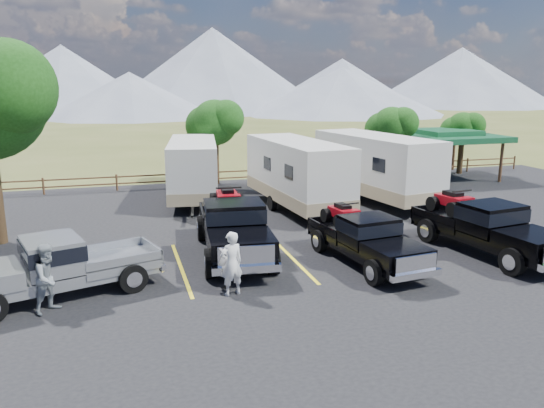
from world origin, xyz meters
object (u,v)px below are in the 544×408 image
object	(u,v)px
trailer_left	(193,170)
person_a	(231,263)
trailer_center	(297,174)
pavilion	(445,136)
pickup_silver	(59,266)
person_b	(49,278)
rig_right	(485,226)
rig_left	(233,225)
rig_center	(365,237)
trailer_right	(375,167)

from	to	relation	value
trailer_left	person_a	bearing A→B (deg)	-84.32
trailer_center	pavilion	bearing A→B (deg)	21.22
pavilion	pickup_silver	world-z (taller)	pavilion
pavilion	trailer_center	size ratio (longest dim) A/B	0.62
trailer_center	person_b	distance (m)	14.14
rig_right	person_b	bearing A→B (deg)	175.86
rig_left	trailer_center	distance (m)	7.54
rig_center	trailer_left	distance (m)	12.49
pavilion	rig_left	distance (m)	20.80
rig_left	person_b	size ratio (longest dim) A/B	3.58
rig_center	trailer_left	bearing A→B (deg)	103.89
trailer_left	pickup_silver	size ratio (longest dim) A/B	1.47
pavilion	person_a	xyz separation A→B (m)	(-17.81, -15.72, -1.77)
rig_center	rig_right	distance (m)	4.79
trailer_center	rig_left	bearing A→B (deg)	-131.68
rig_center	rig_right	bearing A→B (deg)	-9.15
trailer_left	person_b	bearing A→B (deg)	-105.25
rig_center	person_b	bearing A→B (deg)	-179.37
rig_right	trailer_left	xyz separation A→B (m)	(-9.11, 11.93, 0.65)
trailer_right	rig_left	bearing A→B (deg)	-153.41
pavilion	trailer_right	distance (m)	9.64
pickup_silver	trailer_left	bearing A→B (deg)	137.33
rig_right	person_b	xyz separation A→B (m)	(-14.94, -1.02, -0.06)
rig_left	pickup_silver	distance (m)	6.27
trailer_left	person_a	world-z (taller)	trailer_left
pavilion	rig_center	xyz separation A→B (m)	(-12.72, -14.20, -1.82)
pickup_silver	person_a	size ratio (longest dim) A/B	3.22
trailer_center	rig_center	bearing A→B (deg)	-96.69
pavilion	person_a	world-z (taller)	pavilion
person_a	rig_right	bearing A→B (deg)	171.61
trailer_left	pickup_silver	distance (m)	13.18
rig_right	trailer_right	bearing A→B (deg)	81.64
person_a	person_b	xyz separation A→B (m)	(-5.07, 0.27, -0.01)
pavilion	trailer_left	world-z (taller)	trailer_left
rig_right	person_b	distance (m)	14.98
trailer_center	trailer_right	xyz separation A→B (m)	(4.52, 0.50, 0.05)
trailer_left	rig_center	bearing A→B (deg)	-60.70
trailer_center	pickup_silver	bearing A→B (deg)	-145.46
trailer_center	person_b	bearing A→B (deg)	-142.40
pavilion	rig_center	size ratio (longest dim) A/B	1.05
trailer_center	pickup_silver	world-z (taller)	trailer_center
rig_left	trailer_right	size ratio (longest dim) A/B	0.68
trailer_right	person_b	distance (m)	18.02
rig_center	trailer_left	xyz separation A→B (m)	(-4.33, 11.70, 0.76)
rig_center	trailer_center	distance (m)	8.27
rig_right	trailer_left	distance (m)	15.02
trailer_left	rig_left	bearing A→B (deg)	-80.37
pavilion	person_b	bearing A→B (deg)	-145.97
pavilion	rig_right	bearing A→B (deg)	-118.81
trailer_left	pickup_silver	bearing A→B (deg)	-106.62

